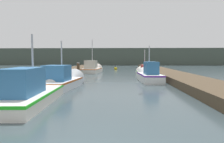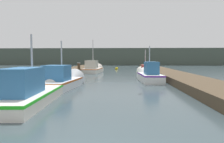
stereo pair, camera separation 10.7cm
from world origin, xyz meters
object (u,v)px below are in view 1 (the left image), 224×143
fishing_boat_0 (35,91)px  fishing_boat_1 (63,81)px  fishing_boat_2 (149,75)px  fishing_boat_4 (93,69)px  mooring_piling_1 (85,67)px  mooring_piling_0 (78,68)px  channel_buoy (116,69)px  fishing_boat_3 (144,72)px

fishing_boat_0 → fishing_boat_1: bearing=85.7°
fishing_boat_2 → fishing_boat_0: bearing=-130.3°
fishing_boat_4 → mooring_piling_1: 3.26m
fishing_boat_2 → mooring_piling_0: size_ratio=3.68×
mooring_piling_0 → mooring_piling_1: 5.80m
fishing_boat_0 → fishing_boat_2: 9.88m
fishing_boat_0 → mooring_piling_1: (-1.31, 19.86, 0.10)m
fishing_boat_2 → mooring_piling_1: (-7.34, 12.03, 0.06)m
mooring_piling_1 → channel_buoy: mooring_piling_1 is taller
fishing_boat_4 → channel_buoy: size_ratio=4.85×
fishing_boat_2 → mooring_piling_1: size_ratio=4.51×
fishing_boat_1 → fishing_boat_4: fishing_boat_4 is taller
fishing_boat_0 → fishing_boat_2: size_ratio=1.19×
fishing_boat_3 → mooring_piling_1: 10.35m
fishing_boat_3 → fishing_boat_4: 7.36m
fishing_boat_3 → mooring_piling_0: fishing_boat_3 is taller
fishing_boat_2 → fishing_boat_4: 10.84m
fishing_boat_3 → channel_buoy: size_ratio=5.12×
fishing_boat_2 → channel_buoy: 16.13m
fishing_boat_0 → fishing_boat_4: bearing=86.2°
fishing_boat_4 → mooring_piling_1: bearing=122.8°
fishing_boat_0 → fishing_boat_4: 16.96m
mooring_piling_1 → channel_buoy: 5.72m
fishing_boat_3 → fishing_boat_4: fishing_boat_4 is taller
fishing_boat_2 → mooring_piling_0: 9.47m
fishing_boat_0 → fishing_boat_1: fishing_boat_1 is taller
fishing_boat_2 → fishing_boat_3: bearing=84.8°
fishing_boat_3 → mooring_piling_0: 7.45m
fishing_boat_2 → fishing_boat_3: 4.95m
fishing_boat_0 → channel_buoy: bearing=79.7°
fishing_boat_1 → mooring_piling_1: (-1.39, 15.81, 0.11)m
fishing_boat_2 → fishing_boat_4: fishing_boat_4 is taller
fishing_boat_4 → mooring_piling_0: (-1.28, -2.89, 0.20)m
fishing_boat_2 → mooring_piling_0: fishing_boat_2 is taller
mooring_piling_0 → mooring_piling_1: size_ratio=1.22×
fishing_boat_4 → channel_buoy: 7.26m
fishing_boat_1 → mooring_piling_1: bearing=99.8°
fishing_boat_4 → mooring_piling_0: bearing=-108.3°
fishing_boat_2 → mooring_piling_1: 14.09m
fishing_boat_1 → mooring_piling_0: 10.09m
fishing_boat_1 → channel_buoy: fishing_boat_1 is taller
fishing_boat_1 → fishing_boat_2: bearing=37.2°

